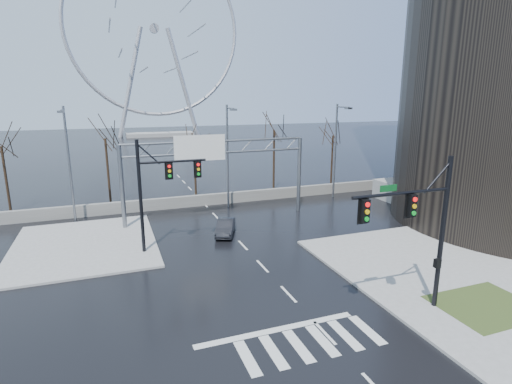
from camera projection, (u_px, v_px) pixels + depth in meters
name	position (u px, v px, depth m)	size (l,w,h in m)	color
ground	(288.00, 294.00, 22.30)	(260.00, 260.00, 0.00)	black
sidewalk_right_ext	(408.00, 256.00, 27.49)	(12.00, 10.00, 0.15)	gray
sidewalk_far	(85.00, 245.00, 29.49)	(10.00, 12.00, 0.15)	gray
grass_strip	(486.00, 306.00, 20.76)	(5.00, 4.00, 0.02)	#2A3F1A
barrier_wall	(205.00, 200.00, 40.40)	(52.00, 0.50, 1.10)	slate
signal_mast_near	(423.00, 222.00, 19.22)	(5.52, 0.41, 8.00)	black
signal_mast_far	(157.00, 185.00, 27.35)	(4.72, 0.41, 8.00)	black
sign_gantry	(213.00, 162.00, 34.59)	(16.36, 0.40, 7.60)	slate
streetlight_left	(68.00, 156.00, 33.41)	(0.50, 2.55, 10.00)	slate
streetlight_mid	(228.00, 149.00, 38.15)	(0.50, 2.55, 10.00)	slate
streetlight_right	(337.00, 144.00, 42.22)	(0.50, 2.55, 10.00)	slate
tree_far_left	(2.00, 154.00, 36.77)	(3.50, 3.50, 7.00)	black
tree_left	(106.00, 146.00, 39.27)	(3.75, 3.75, 7.50)	black
tree_center	(194.00, 149.00, 43.42)	(3.25, 3.25, 6.50)	black
tree_right	(274.00, 137.00, 45.31)	(3.90, 3.90, 7.80)	black
tree_far_right	(333.00, 141.00, 48.67)	(3.40, 3.40, 6.80)	black
ferris_wheel	(155.00, 36.00, 104.46)	(45.00, 6.00, 50.91)	gray
car	(225.00, 227.00, 31.85)	(1.29, 3.69, 1.22)	black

